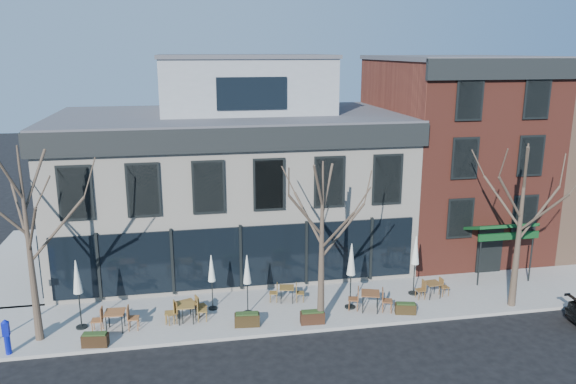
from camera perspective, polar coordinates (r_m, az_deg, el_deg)
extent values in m
plane|color=black|center=(27.81, -4.77, -10.21)|extent=(120.00, 120.00, 0.00)
cube|color=gray|center=(26.35, 2.92, -11.44)|extent=(33.50, 4.70, 0.15)
cube|color=gray|center=(34.38, -25.01, -6.55)|extent=(4.50, 12.00, 0.15)
cube|color=silver|center=(31.22, -5.89, 0.29)|extent=(18.00, 10.00, 8.00)
cube|color=#47474C|center=(30.51, -6.08, 7.69)|extent=(18.30, 10.30, 0.30)
cube|color=black|center=(25.52, -5.09, 5.31)|extent=(18.30, 0.25, 1.10)
cube|color=black|center=(31.19, -23.08, 5.85)|extent=(0.25, 10.30, 1.10)
cube|color=black|center=(27.03, -4.84, -6.59)|extent=(17.20, 0.12, 3.00)
cube|color=black|center=(31.45, -22.35, -4.62)|extent=(0.12, 7.50, 3.00)
cube|color=gray|center=(31.46, -4.46, 10.76)|extent=(9.00, 6.50, 3.00)
cube|color=maroon|center=(34.46, 16.17, 3.67)|extent=(8.00, 10.00, 11.00)
cube|color=#47474C|center=(33.93, 16.82, 12.91)|extent=(8.20, 10.20, 0.25)
cube|color=black|center=(29.48, 21.37, 11.56)|extent=(8.20, 0.25, 1.00)
cube|color=#0C3615|center=(30.10, 20.78, -3.30)|extent=(3.20, 1.66, 0.67)
cube|color=black|center=(31.25, 19.76, -5.76)|extent=(1.40, 0.10, 2.50)
cone|color=#382B21|center=(23.99, -24.82, -5.04)|extent=(0.34, 0.34, 7.92)
cylinder|color=#382B21|center=(23.75, -22.36, -3.52)|extent=(2.23, 0.50, 2.48)
cylinder|color=#382B21|center=(24.71, -25.56, -2.07)|extent=(1.03, 2.05, 2.14)
cylinder|color=#382B21|center=(22.71, -24.53, -3.55)|extent=(1.03, 2.04, 2.28)
cone|color=#382B21|center=(23.34, 3.45, -5.35)|extent=(0.34, 0.34, 7.04)
cylinder|color=#382B21|center=(23.57, 5.61, -3.90)|extent=(2.00, 0.46, 2.21)
cylinder|color=#382B21|center=(23.76, 2.04, -2.65)|extent=(0.93, 1.84, 1.91)
cylinder|color=#382B21|center=(22.50, 1.81, -2.41)|extent=(1.61, 0.68, 1.97)
cylinder|color=#382B21|center=(22.39, 5.00, -3.98)|extent=(0.93, 1.83, 2.03)
cone|color=#382B21|center=(26.84, 22.47, -3.32)|extent=(0.34, 0.34, 7.48)
cylinder|color=#382B21|center=(27.39, 24.14, -1.97)|extent=(2.12, 0.48, 2.35)
cylinder|color=#382B21|center=(27.10, 20.87, -0.86)|extent=(0.98, 1.94, 2.03)
cylinder|color=#382B21|center=(25.81, 21.63, -0.55)|extent=(1.71, 0.71, 2.09)
cylinder|color=#382B21|center=(26.12, 24.50, -1.96)|extent=(0.98, 1.94, 2.16)
cylinder|color=#0D19A9|center=(24.69, -26.58, -13.71)|extent=(0.22, 0.22, 0.78)
cube|color=#0D19A9|center=(24.41, -26.76, -12.31)|extent=(0.25, 0.21, 0.56)
cone|color=#0D19A9|center=(24.27, -26.85, -11.60)|extent=(0.29, 0.29, 0.13)
cube|color=brown|center=(24.76, -17.20, -11.59)|extent=(0.83, 0.83, 0.04)
cylinder|color=black|center=(24.71, -17.98, -12.77)|extent=(0.04, 0.04, 0.81)
cylinder|color=black|center=(24.60, -16.50, -12.78)|extent=(0.04, 0.04, 0.81)
cylinder|color=black|center=(25.27, -17.73, -12.13)|extent=(0.04, 0.04, 0.81)
cylinder|color=black|center=(25.16, -16.29, -12.13)|extent=(0.04, 0.04, 0.81)
cube|color=brown|center=(24.79, -10.36, -11.25)|extent=(0.75, 0.75, 0.04)
cylinder|color=black|center=(24.70, -11.02, -12.38)|extent=(0.04, 0.04, 0.76)
cylinder|color=black|center=(24.69, -9.62, -12.33)|extent=(0.04, 0.04, 0.76)
cylinder|color=black|center=(25.23, -10.99, -11.78)|extent=(0.04, 0.04, 0.76)
cylinder|color=black|center=(25.22, -9.62, -11.74)|extent=(0.04, 0.04, 0.76)
cube|color=brown|center=(24.98, -10.31, -11.05)|extent=(0.95, 0.95, 0.04)
cylinder|color=black|center=(24.80, -10.66, -12.25)|extent=(0.04, 0.04, 0.76)
cylinder|color=black|center=(24.99, -9.37, -11.98)|extent=(0.04, 0.04, 0.76)
cylinder|color=black|center=(25.30, -11.15, -11.72)|extent=(0.04, 0.04, 0.76)
cylinder|color=black|center=(25.48, -9.89, -11.46)|extent=(0.04, 0.04, 0.76)
cube|color=brown|center=(26.27, -0.13, -9.68)|extent=(0.78, 0.78, 0.04)
cylinder|color=black|center=(26.17, -0.72, -10.61)|extent=(0.04, 0.04, 0.68)
cylinder|color=black|center=(26.17, 0.46, -10.61)|extent=(0.04, 0.04, 0.68)
cylinder|color=black|center=(26.65, -0.70, -10.13)|extent=(0.04, 0.04, 0.68)
cylinder|color=black|center=(26.65, 0.45, -10.13)|extent=(0.04, 0.04, 0.68)
cube|color=brown|center=(25.61, 8.37, -10.13)|extent=(1.01, 1.01, 0.05)
cylinder|color=black|center=(25.49, 7.61, -11.28)|extent=(0.05, 0.05, 0.83)
cylinder|color=black|center=(25.50, 9.09, -11.32)|extent=(0.05, 0.05, 0.83)
cylinder|color=black|center=(26.07, 7.61, -10.67)|extent=(0.05, 0.05, 0.83)
cylinder|color=black|center=(26.09, 9.05, -10.71)|extent=(0.05, 0.05, 0.83)
cube|color=brown|center=(27.54, 14.49, -8.95)|extent=(0.74, 0.74, 0.04)
cylinder|color=black|center=(27.34, 14.23, -9.93)|extent=(0.04, 0.04, 0.70)
cylinder|color=black|center=(27.60, 15.22, -9.75)|extent=(0.04, 0.04, 0.70)
cylinder|color=black|center=(27.76, 13.66, -9.51)|extent=(0.04, 0.04, 0.70)
cylinder|color=black|center=(28.03, 14.64, -9.34)|extent=(0.04, 0.04, 0.70)
cylinder|color=black|center=(25.76, -20.21, -12.74)|extent=(0.48, 0.48, 0.07)
cylinder|color=black|center=(25.27, -20.44, -10.36)|extent=(0.05, 0.05, 2.41)
cone|color=beige|center=(24.85, -20.66, -8.06)|extent=(0.39, 0.39, 1.42)
cylinder|color=black|center=(26.06, -7.64, -11.62)|extent=(0.41, 0.41, 0.06)
cylinder|color=black|center=(25.64, -7.71, -9.61)|extent=(0.05, 0.05, 2.05)
cone|color=silver|center=(25.28, -7.78, -7.67)|extent=(0.34, 0.34, 1.21)
cylinder|color=black|center=(25.51, -4.10, -12.12)|extent=(0.44, 0.44, 0.06)
cylinder|color=black|center=(25.05, -4.14, -9.94)|extent=(0.05, 0.05, 2.19)
cone|color=beige|center=(24.66, -4.18, -7.83)|extent=(0.36, 0.36, 1.29)
cylinder|color=black|center=(26.10, 6.31, -11.52)|extent=(0.49, 0.49, 0.07)
cylinder|color=black|center=(25.61, 6.38, -9.12)|extent=(0.06, 0.06, 2.45)
cone|color=beige|center=(25.19, 6.45, -6.80)|extent=(0.40, 0.40, 1.45)
cylinder|color=black|center=(27.95, 12.59, -9.99)|extent=(0.47, 0.47, 0.06)
cylinder|color=black|center=(27.51, 12.71, -7.83)|extent=(0.05, 0.05, 2.33)
cone|color=silver|center=(27.13, 12.84, -5.76)|extent=(0.38, 0.38, 1.38)
cube|color=black|center=(24.05, -18.99, -14.05)|extent=(1.05, 0.54, 0.50)
cube|color=#1E3314|center=(23.93, -19.05, -13.48)|extent=(0.94, 0.44, 0.08)
cube|color=black|center=(24.36, -4.18, -12.84)|extent=(1.09, 0.52, 0.53)
cube|color=#1E3314|center=(24.23, -4.19, -12.23)|extent=(0.98, 0.43, 0.08)
cube|color=#311B10|center=(24.53, 2.49, -12.63)|extent=(1.05, 0.46, 0.51)
cube|color=#1E3314|center=(24.40, 2.50, -12.05)|extent=(0.94, 0.38, 0.08)
cube|color=black|center=(25.86, 11.85, -11.53)|extent=(0.97, 0.57, 0.46)
cube|color=#1E3314|center=(25.75, 11.87, -11.04)|extent=(0.87, 0.48, 0.07)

